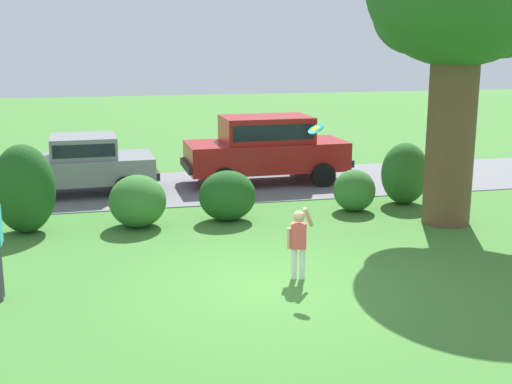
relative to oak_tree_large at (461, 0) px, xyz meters
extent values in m
plane|color=#3D752D|center=(-4.90, -3.04, -4.83)|extent=(80.00, 80.00, 0.00)
cube|color=slate|center=(-4.90, 4.80, -4.82)|extent=(28.00, 4.40, 0.02)
cylinder|color=brown|center=(-0.07, -0.09, -2.86)|extent=(1.05, 1.05, 3.93)
ellipsoid|color=#286023|center=(1.01, -0.09, -0.20)|extent=(2.02, 2.02, 2.02)
ellipsoid|color=#286023|center=(-0.62, 0.85, -0.20)|extent=(1.87, 1.87, 1.87)
ellipsoid|color=#1E511C|center=(-9.17, 1.20, -3.88)|extent=(1.29, 1.21, 1.90)
ellipsoid|color=#33702B|center=(-6.83, 1.12, -4.25)|extent=(1.25, 1.29, 1.15)
ellipsoid|color=#1E511C|center=(-4.82, 1.19, -4.25)|extent=(1.30, 1.05, 1.15)
ellipsoid|color=#33702B|center=(-1.70, 1.36, -4.32)|extent=(1.00, 0.99, 1.00)
ellipsoid|color=#286023|center=(-0.22, 1.77, -4.05)|extent=(1.17, 1.14, 1.54)
cube|color=gray|center=(-8.33, 4.68, -4.15)|extent=(4.27, 2.00, 0.64)
cube|color=gray|center=(-8.02, 4.69, -3.55)|extent=(1.74, 1.68, 0.56)
cube|color=black|center=(-8.02, 4.69, -3.55)|extent=(1.61, 1.70, 0.34)
cylinder|color=black|center=(-9.60, 3.69, -4.53)|extent=(0.61, 0.24, 0.60)
cylinder|color=black|center=(-9.67, 5.57, -4.53)|extent=(0.61, 0.24, 0.60)
cylinder|color=black|center=(-6.99, 3.79, -4.53)|extent=(0.61, 0.24, 0.60)
cylinder|color=black|center=(-7.07, 5.67, -4.53)|extent=(0.61, 0.24, 0.60)
cube|color=black|center=(-6.19, 4.76, -4.31)|extent=(0.19, 1.75, 0.20)
cube|color=maroon|center=(-3.00, 4.94, -4.03)|extent=(4.54, 1.93, 0.80)
cube|color=maroon|center=(-3.00, 4.94, -3.27)|extent=(2.51, 1.67, 0.72)
cube|color=black|center=(-3.00, 4.94, -3.27)|extent=(2.31, 1.69, 0.43)
cylinder|color=black|center=(-4.37, 3.97, -4.49)|extent=(0.68, 0.23, 0.68)
cylinder|color=black|center=(-4.41, 5.85, -4.49)|extent=(0.68, 0.23, 0.68)
cylinder|color=black|center=(-1.58, 4.03, -4.49)|extent=(0.68, 0.23, 0.68)
cylinder|color=black|center=(-1.62, 5.91, -4.49)|extent=(0.68, 0.23, 0.68)
cube|color=black|center=(-5.29, 4.90, -4.23)|extent=(0.16, 1.75, 0.20)
cube|color=black|center=(-0.71, 4.99, -4.23)|extent=(0.16, 1.75, 0.20)
cylinder|color=white|center=(-4.40, -2.81, -4.55)|extent=(0.10, 0.10, 0.55)
cylinder|color=white|center=(-4.27, -2.85, -4.55)|extent=(0.10, 0.10, 0.55)
cube|color=#DB4C4C|center=(-4.34, -2.83, -4.06)|extent=(0.29, 0.23, 0.44)
sphere|color=tan|center=(-4.34, -2.83, -3.72)|extent=(0.20, 0.20, 0.20)
cylinder|color=tan|center=(-4.17, -2.82, -3.74)|extent=(0.24, 0.21, 0.39)
cylinder|color=tan|center=(-4.49, -2.78, -4.11)|extent=(0.07, 0.07, 0.36)
cylinder|color=#1EB7B2|center=(-3.93, -2.40, -2.30)|extent=(0.27, 0.28, 0.19)
cylinder|color=yellow|center=(-3.93, -2.40, -2.30)|extent=(0.16, 0.16, 0.12)
camera|label=1|loc=(-7.45, -13.16, -0.83)|focal=46.50mm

